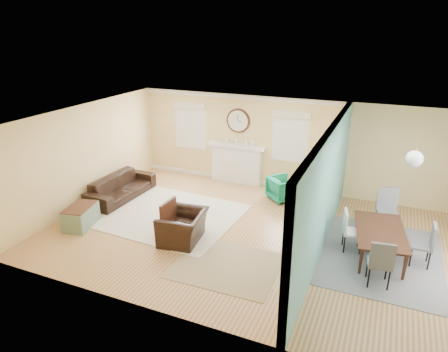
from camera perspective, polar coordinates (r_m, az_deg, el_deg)
The scene contains 27 objects.
floor at distance 9.07m, azimuth 3.95°, elevation -8.44°, with size 9.00×9.00×0.00m, color #A0663C.
wall_back at distance 11.24m, azimuth 9.23°, elevation 4.42°, with size 9.00×0.02×2.60m, color #E0C172.
wall_front at distance 6.04m, azimuth -5.43°, elevation -10.51°, with size 9.00×0.02×2.60m, color #E0C172.
wall_left at distance 10.75m, azimuth -19.14°, elevation 2.74°, with size 0.02×6.00×2.60m, color #E0C172.
ceiling at distance 8.12m, azimuth 4.40°, elevation 7.76°, with size 9.00×6.00×0.02m, color white.
partition at distance 8.43m, azimuth 14.56°, elevation -1.25°, with size 0.17×6.00×2.60m.
fireplace at distance 11.77m, azimuth 1.81°, elevation 1.86°, with size 1.70×0.30×1.17m.
wall_clock at distance 11.51m, azimuth 2.04°, elevation 7.90°, with size 0.70×0.07×0.70m.
window_left at distance 12.17m, azimuth -4.88°, elevation 7.63°, with size 1.05×0.13×1.42m.
window_right at distance 11.09m, azimuth 9.52°, elevation 6.10°, with size 1.05×0.13×1.42m.
pendant at distance 7.83m, azimuth 25.54°, elevation 2.22°, with size 0.30×0.30×0.55m.
rug_cream at distance 10.01m, azimuth -7.69°, elevation -5.56°, with size 3.23×2.80×0.02m, color #EBE3C5.
rug_jute at distance 8.02m, azimuth 0.32°, elevation -12.66°, with size 2.03×1.66×0.01m, color tan.
rug_grey at distance 8.89m, azimuth 21.20°, elevation -10.57°, with size 2.42×3.03×0.01m, color slate.
sofa at distance 11.14m, azimuth -14.50°, elevation -1.54°, with size 2.12×0.83×0.62m, color black.
eames_chair at distance 8.73m, azimuth -5.87°, elevation -7.26°, with size 1.03×0.90×0.67m, color black.
green_chair at distance 10.80m, azimuth 8.40°, elevation -1.77°, with size 0.68×0.70×0.63m, color #0B8259.
trunk at distance 9.90m, azimuth -19.79°, elevation -5.45°, with size 0.71×0.97×0.50m.
credenza at distance 9.87m, azimuth 13.17°, elevation -3.83°, with size 0.50×1.46×0.80m.
tv at distance 9.60m, azimuth 13.42°, elevation 0.15°, with size 1.15×0.15×0.66m, color black.
garden_stool at distance 8.84m, azimuth 11.58°, elevation -7.96°, with size 0.32×0.32×0.46m, color white.
potted_plant at distance 8.65m, azimuth 11.79°, elevation -5.44°, with size 0.36×0.32×0.40m, color #337F33.
dining_table at distance 8.75m, azimuth 21.44°, elevation -8.95°, with size 1.67×0.93×0.59m, color #492618.
dining_chair_n at distance 9.63m, azimuth 22.45°, elevation -4.27°, with size 0.55×0.55×1.02m.
dining_chair_s at distance 7.75m, azimuth 21.42°, elevation -10.83°, with size 0.47×0.47×0.94m.
dining_chair_w at distance 8.68m, azimuth 17.98°, elevation -7.07°, with size 0.46×0.46×0.88m.
dining_chair_e at distance 8.68m, azimuth 26.46°, elevation -8.30°, with size 0.40×0.40×0.89m.
Camera 1 is at (2.53, -7.49, 4.44)m, focal length 32.00 mm.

